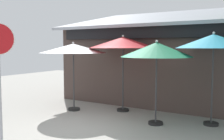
{
  "coord_description": "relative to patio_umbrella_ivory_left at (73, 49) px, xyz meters",
  "views": [
    {
      "loc": [
        4.63,
        -6.08,
        2.34
      ],
      "look_at": [
        0.21,
        1.2,
        1.6
      ],
      "focal_mm": 42.47,
      "sensor_mm": 36.0,
      "label": 1
    }
  ],
  "objects": [
    {
      "name": "patio_umbrella_ivory_left",
      "position": [
        0.0,
        0.0,
        0.0
      ],
      "size": [
        2.45,
        2.45,
        2.53
      ],
      "color": "black",
      "rests_on": "ground"
    },
    {
      "name": "patio_umbrella_forest_green_right",
      "position": [
        3.28,
        -0.13,
        -0.03
      ],
      "size": [
        2.15,
        2.15,
        2.55
      ],
      "color": "black",
      "rests_on": "ground"
    },
    {
      "name": "cafe_building",
      "position": [
        2.3,
        3.95,
        -0.56
      ],
      "size": [
        8.69,
        5.58,
        4.27
      ],
      "color": "#473833",
      "rests_on": "ground"
    },
    {
      "name": "patio_umbrella_crimson_center",
      "position": [
        1.61,
        0.83,
        0.21
      ],
      "size": [
        2.45,
        2.45,
        2.77
      ],
      "color": "black",
      "rests_on": "ground"
    },
    {
      "name": "patio_umbrella_teal_far_right",
      "position": [
        4.74,
        0.66,
        0.22
      ],
      "size": [
        2.21,
        2.21,
        2.79
      ],
      "color": "black",
      "rests_on": "ground"
    },
    {
      "name": "ground_plane",
      "position": [
        1.6,
        -1.46,
        -2.32
      ],
      "size": [
        28.0,
        28.0,
        0.1
      ],
      "primitive_type": "cube",
      "color": "#9E9B93"
    }
  ]
}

